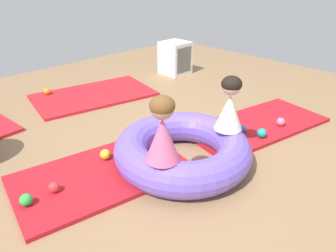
# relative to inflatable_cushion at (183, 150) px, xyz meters

# --- Properties ---
(ground_plane) EXTENTS (8.00, 8.00, 0.00)m
(ground_plane) POSITION_rel_inflatable_cushion_xyz_m (0.11, 0.03, -0.16)
(ground_plane) COLOR #93704C
(gym_mat_center_rear) EXTENTS (1.87, 1.13, 0.04)m
(gym_mat_center_rear) POSITION_rel_inflatable_cushion_xyz_m (1.23, -0.06, -0.14)
(gym_mat_center_rear) COLOR #B21923
(gym_mat_center_rear) RESTS_ON ground
(gym_mat_far_right) EXTENTS (1.84, 1.30, 0.04)m
(gym_mat_far_right) POSITION_rel_inflatable_cushion_xyz_m (0.38, 2.17, -0.14)
(gym_mat_far_right) COLOR red
(gym_mat_far_right) RESTS_ON ground
(gym_mat_near_left) EXTENTS (1.70, 1.17, 0.04)m
(gym_mat_near_left) POSITION_rel_inflatable_cushion_xyz_m (-0.68, 0.37, -0.14)
(gym_mat_near_left) COLOR #B21923
(gym_mat_near_left) RESTS_ON ground
(inflatable_cushion) EXTENTS (1.32, 1.32, 0.32)m
(inflatable_cushion) POSITION_rel_inflatable_cushion_xyz_m (0.00, 0.00, 0.00)
(inflatable_cushion) COLOR #7056D1
(inflatable_cushion) RESTS_ON ground
(child_in_pink) EXTENTS (0.40, 0.40, 0.56)m
(child_in_pink) POSITION_rel_inflatable_cushion_xyz_m (-0.43, -0.18, 0.43)
(child_in_pink) COLOR #E5608E
(child_in_pink) RESTS_ON inflatable_cushion
(child_in_white) EXTENTS (0.38, 0.38, 0.53)m
(child_in_white) POSITION_rel_inflatable_cushion_xyz_m (0.41, -0.21, 0.42)
(child_in_white) COLOR white
(child_in_white) RESTS_ON inflatable_cushion
(play_ball_blue) EXTENTS (0.09, 0.09, 0.09)m
(play_ball_blue) POSITION_rel_inflatable_cushion_xyz_m (0.92, -0.07, -0.08)
(play_ball_blue) COLOR blue
(play_ball_blue) RESTS_ON gym_mat_center_rear
(play_ball_red) EXTENTS (0.09, 0.09, 0.09)m
(play_ball_red) POSITION_rel_inflatable_cushion_xyz_m (-1.13, 0.41, -0.07)
(play_ball_red) COLOR red
(play_ball_red) RESTS_ON gym_mat_near_left
(play_ball_orange) EXTENTS (0.10, 0.10, 0.10)m
(play_ball_orange) POSITION_rel_inflatable_cushion_xyz_m (-0.12, 2.62, -0.07)
(play_ball_orange) COLOR orange
(play_ball_orange) RESTS_ON gym_mat_far_right
(play_ball_green) EXTENTS (0.10, 0.10, 0.10)m
(play_ball_green) POSITION_rel_inflatable_cushion_xyz_m (-1.36, 0.41, -0.07)
(play_ball_green) COLOR green
(play_ball_green) RESTS_ON gym_mat_near_left
(play_ball_teal) EXTENTS (0.11, 0.11, 0.11)m
(play_ball_teal) POSITION_rel_inflatable_cushion_xyz_m (0.97, -0.29, -0.07)
(play_ball_teal) COLOR teal
(play_ball_teal) RESTS_ON gym_mat_center_rear
(play_ball_yellow) EXTENTS (0.10, 0.10, 0.10)m
(play_ball_yellow) POSITION_rel_inflatable_cushion_xyz_m (-0.52, 0.54, -0.07)
(play_ball_yellow) COLOR yellow
(play_ball_yellow) RESTS_ON gym_mat_near_left
(play_ball_pink_second) EXTENTS (0.10, 0.10, 0.10)m
(play_ball_pink_second) POSITION_rel_inflatable_cushion_xyz_m (1.39, -0.29, -0.07)
(play_ball_pink_second) COLOR pink
(play_ball_pink_second) RESTS_ON gym_mat_center_rear
(storage_cube) EXTENTS (0.44, 0.44, 0.56)m
(storage_cube) POSITION_rel_inflatable_cushion_xyz_m (2.05, 2.10, 0.12)
(storage_cube) COLOR white
(storage_cube) RESTS_ON ground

